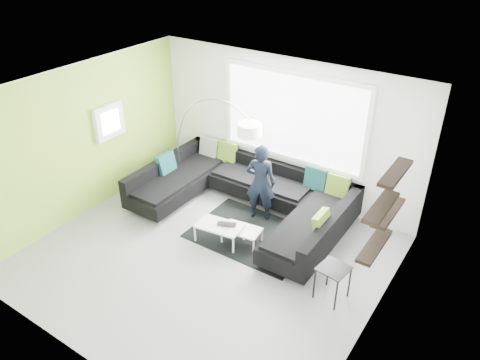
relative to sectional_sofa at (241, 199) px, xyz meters
The scene contains 9 objects.
ground 1.40m from the sectional_sofa, 81.33° to the right, with size 5.50×5.50×0.00m, color gray.
room_shell 1.85m from the sectional_sofa, 77.94° to the right, with size 5.54×5.04×2.82m.
sectional_sofa is the anchor object (origin of this frame).
rug 0.74m from the sectional_sofa, 38.52° to the right, with size 2.08×1.51×0.01m, color black.
coffee_table 0.85m from the sectional_sofa, 68.91° to the right, with size 1.01×0.59×0.33m, color silver.
arc_lamp 1.89m from the sectional_sofa, behind, with size 1.89×0.45×2.06m, color silver, non-canonical shape.
side_table 2.54m from the sectional_sofa, 24.51° to the right, with size 0.41×0.41×0.56m, color black.
person 0.52m from the sectional_sofa, 26.19° to the left, with size 0.63×0.52×1.50m, color black.
laptop 0.87m from the sectional_sofa, 73.30° to the right, with size 0.39×0.33×0.03m, color black.
Camera 1 is at (3.88, -4.77, 5.02)m, focal length 35.00 mm.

